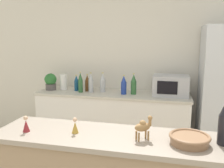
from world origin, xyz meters
TOP-DOWN VIEW (x-y plane):
  - wall_back at (0.00, 2.73)m, footprint 8.00×0.06m
  - back_counter at (-0.36, 2.40)m, footprint 2.22×0.63m
  - potted_plant at (-1.33, 2.37)m, footprint 0.18×0.18m
  - paper_towel_roll at (-1.14, 2.43)m, footprint 0.11×0.11m
  - microwave at (0.47, 2.42)m, footprint 0.48×0.37m
  - back_bottle_0 at (-0.51, 2.41)m, footprint 0.08×0.08m
  - back_bottle_1 at (-0.18, 2.33)m, footprint 0.08×0.08m
  - back_bottle_2 at (-0.82, 2.31)m, footprint 0.07×0.07m
  - back_bottle_3 at (-0.75, 2.40)m, footprint 0.07×0.07m
  - back_bottle_4 at (-0.04, 2.37)m, footprint 0.08×0.08m
  - back_bottle_5 at (-0.67, 2.36)m, footprint 0.07×0.07m
  - back_bottle_6 at (-0.92, 2.40)m, footprint 0.07×0.07m
  - fruit_bowl at (0.60, 0.49)m, footprint 0.26×0.26m
  - camel_figurine at (0.31, 0.49)m, footprint 0.12×0.11m
  - wise_man_figurine_blue at (-0.18, 0.50)m, footprint 0.05×0.05m
  - wise_man_figurine_crimson at (-0.53, 0.44)m, footprint 0.05×0.05m

SIDE VIEW (x-z plane):
  - back_counter at x=-0.36m, z-range 0.00..0.88m
  - back_bottle_6 at x=-0.92m, z-range 0.87..1.11m
  - paper_towel_roll at x=-1.14m, z-range 0.88..1.11m
  - back_bottle_3 at x=-0.75m, z-range 0.87..1.13m
  - potted_plant at x=-1.33m, z-range 0.88..1.14m
  - back_bottle_1 at x=-0.18m, z-range 0.87..1.15m
  - back_bottle_0 at x=-0.51m, z-range 0.87..1.16m
  - back_bottle_5 at x=-0.67m, z-range 0.87..1.16m
  - microwave at x=0.47m, z-range 0.88..1.16m
  - back_bottle_4 at x=-0.04m, z-range 0.87..1.17m
  - back_bottle_2 at x=-0.82m, z-range 0.87..1.17m
  - fruit_bowl at x=0.60m, z-range 1.01..1.07m
  - wise_man_figurine_blue at x=-0.18m, z-range 1.00..1.11m
  - wise_man_figurine_crimson at x=-0.53m, z-range 1.00..1.12m
  - camel_figurine at x=0.31m, z-range 1.02..1.18m
  - wall_back at x=0.00m, z-range 0.00..2.55m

